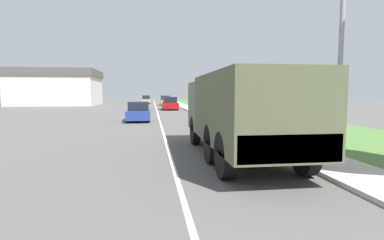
{
  "coord_description": "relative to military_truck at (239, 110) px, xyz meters",
  "views": [
    {
      "loc": [
        -0.59,
        1.89,
        2.1
      ],
      "look_at": [
        0.89,
        12.9,
        1.11
      ],
      "focal_mm": 28.0,
      "sensor_mm": 36.0,
      "label": 1
    }
  ],
  "objects": [
    {
      "name": "lane_centre_stripe",
      "position": [
        -2.22,
        28.69,
        -1.56
      ],
      "size": [
        0.12,
        120.0,
        0.0
      ],
      "color": "silver",
      "rests_on": "ground"
    },
    {
      "name": "lamp_post",
      "position": [
        2.29,
        -1.43,
        2.21
      ],
      "size": [
        1.69,
        0.24,
        6.01
      ],
      "color": "gray",
      "rests_on": "sidewalk_right"
    },
    {
      "name": "car_nearest_ahead",
      "position": [
        -3.81,
        13.54,
        -0.9
      ],
      "size": [
        1.71,
        3.91,
        1.46
      ],
      "color": "navy",
      "rests_on": "ground"
    },
    {
      "name": "sidewalk_right",
      "position": [
        2.28,
        28.69,
        -1.5
      ],
      "size": [
        1.8,
        120.0,
        0.12
      ],
      "color": "beige",
      "rests_on": "ground"
    },
    {
      "name": "car_second_ahead",
      "position": [
        -0.49,
        29.06,
        -0.82
      ],
      "size": [
        1.91,
        4.74,
        1.65
      ],
      "color": "maroon",
      "rests_on": "ground"
    },
    {
      "name": "pickup_truck",
      "position": [
        5.53,
        8.13,
        -0.69
      ],
      "size": [
        2.1,
        5.04,
        1.78
      ],
      "color": "silver",
      "rests_on": "grass_strip_right"
    },
    {
      "name": "ground_plane",
      "position": [
        -2.22,
        28.69,
        -1.56
      ],
      "size": [
        180.0,
        180.0,
        0.0
      ],
      "primitive_type": "plane",
      "color": "#565451"
    },
    {
      "name": "car_fourth_ahead",
      "position": [
        -3.93,
        52.7,
        -0.82
      ],
      "size": [
        1.72,
        4.34,
        1.66
      ],
      "color": "tan",
      "rests_on": "ground"
    },
    {
      "name": "military_truck",
      "position": [
        0.0,
        0.0,
        0.0
      ],
      "size": [
        2.4,
        7.58,
        2.68
      ],
      "color": "#545B3D",
      "rests_on": "ground"
    },
    {
      "name": "car_third_ahead",
      "position": [
        -0.4,
        43.82,
        -0.81
      ],
      "size": [
        1.81,
        4.54,
        1.69
      ],
      "color": "tan",
      "rests_on": "ground"
    },
    {
      "name": "grass_strip_right",
      "position": [
        6.68,
        28.69,
        -1.55
      ],
      "size": [
        7.0,
        120.0,
        0.02
      ],
      "color": "#4C7538",
      "rests_on": "ground"
    },
    {
      "name": "building_distant",
      "position": [
        -19.42,
        46.79,
        1.58
      ],
      "size": [
        14.18,
        12.07,
        6.2
      ],
      "color": "beige",
      "rests_on": "ground"
    }
  ]
}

